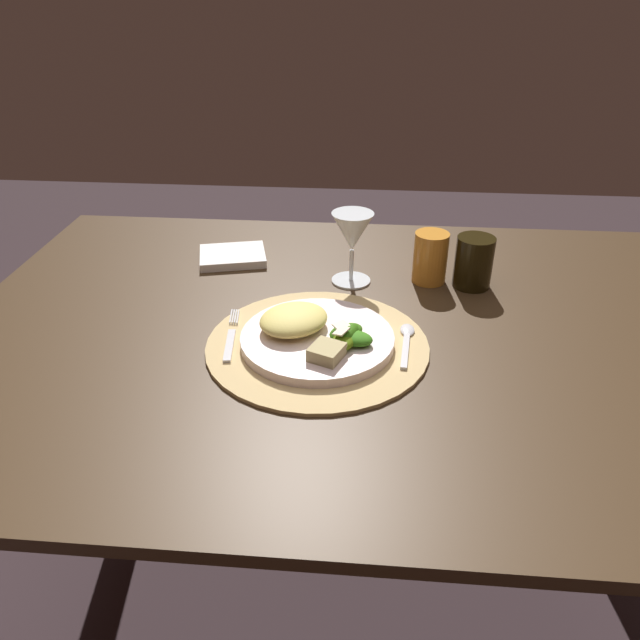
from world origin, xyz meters
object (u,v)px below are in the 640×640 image
dining_table (353,405)px  amber_tumbler (430,258)px  fork (231,337)px  dark_tumbler (474,262)px  wine_glass (352,235)px  spoon (407,338)px  napkin (233,256)px  dinner_plate (317,339)px

dining_table → amber_tumbler: amber_tumbler is taller
fork → dark_tumbler: dark_tumbler is taller
wine_glass → amber_tumbler: 0.16m
spoon → dark_tumbler: dark_tumbler is taller
fork → napkin: 0.32m
dinner_plate → spoon: dinner_plate is taller
dinner_plate → fork: 0.14m
dark_tumbler → napkin: bearing=170.8°
dining_table → spoon: (0.08, -0.04, 0.18)m
spoon → wine_glass: wine_glass is taller
napkin → dark_tumbler: bearing=-9.2°
napkin → amber_tumbler: (0.40, -0.06, 0.04)m
amber_tumbler → dinner_plate: bearing=-127.3°
napkin → dark_tumbler: 0.48m
spoon → napkin: napkin is taller
dinner_plate → fork: dinner_plate is taller
spoon → napkin: (-0.35, 0.29, -0.00)m
fork → wine_glass: (0.18, 0.23, 0.09)m
dinner_plate → dark_tumbler: 0.36m
napkin → spoon: bearing=-40.2°
spoon → amber_tumbler: bearing=77.6°
fork → spoon: bearing=4.1°
spoon → amber_tumbler: size_ratio=1.36×
dinner_plate → fork: (-0.14, 0.00, -0.01)m
dining_table → napkin: napkin is taller
dinner_plate → amber_tumbler: bearing=52.7°
napkin → dinner_plate: bearing=-57.2°
wine_glass → dark_tumbler: bearing=0.5°
dining_table → dark_tumbler: size_ratio=14.06×
napkin → dark_tumbler: (0.48, -0.08, 0.04)m
dining_table → dark_tumbler: dark_tumbler is taller
wine_glass → dark_tumbler: size_ratio=1.42×
dark_tumbler → wine_glass: bearing=-179.5°
fork → spoon: size_ratio=1.20×
dining_table → amber_tumbler: (0.13, 0.19, 0.22)m
dining_table → fork: fork is taller
dinner_plate → amber_tumbler: amber_tumbler is taller
dinner_plate → dining_table: bearing=48.5°
napkin → fork: bearing=-78.7°
dining_table → wine_glass: wine_glass is taller
spoon → fork: bearing=-175.9°
fork → dark_tumbler: size_ratio=1.63×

